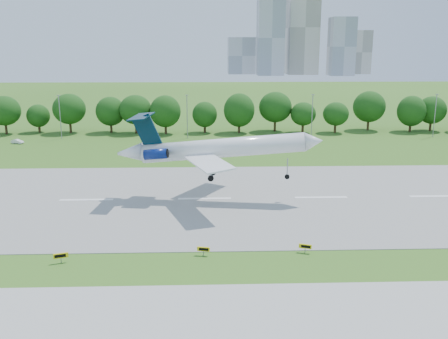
# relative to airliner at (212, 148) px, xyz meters

# --- Properties ---
(ground) EXTENTS (600.00, 600.00, 0.00)m
(ground) POSITION_rel_airliner_xyz_m (-21.37, -25.19, -8.84)
(ground) COLOR #2E5516
(ground) RESTS_ON ground
(runway) EXTENTS (400.00, 45.00, 0.08)m
(runway) POSITION_rel_airliner_xyz_m (-21.37, -0.19, -8.80)
(runway) COLOR gray
(runway) RESTS_ON ground
(tree_line) EXTENTS (288.40, 8.40, 10.40)m
(tree_line) POSITION_rel_airliner_xyz_m (-21.37, 66.81, -2.66)
(tree_line) COLOR #382314
(tree_line) RESTS_ON ground
(light_poles) EXTENTS (175.90, 0.25, 12.19)m
(light_poles) POSITION_rel_airliner_xyz_m (-23.87, 56.81, -2.51)
(light_poles) COLOR gray
(light_poles) RESTS_ON ground
(skyline) EXTENTS (127.00, 52.00, 80.00)m
(skyline) POSITION_rel_airliner_xyz_m (78.79, 365.42, 21.62)
(skyline) COLOR #B2B2B7
(skyline) RESTS_ON ground
(airliner) EXTENTS (34.70, 25.02, 10.92)m
(airliner) POSITION_rel_airliner_xyz_m (0.00, 0.00, 0.00)
(airliner) COLOR white
(airliner) RESTS_ON ground
(taxi_sign_left) EXTENTS (1.72, 0.72, 1.23)m
(taxi_sign_left) POSITION_rel_airliner_xyz_m (-18.59, -25.24, -7.94)
(taxi_sign_left) COLOR gray
(taxi_sign_left) RESTS_ON ground
(taxi_sign_centre) EXTENTS (1.59, 0.47, 1.11)m
(taxi_sign_centre) POSITION_rel_airliner_xyz_m (-1.43, -23.65, -8.02)
(taxi_sign_centre) COLOR gray
(taxi_sign_centre) RESTS_ON ground
(taxi_sign_right) EXTENTS (1.57, 0.72, 1.13)m
(taxi_sign_right) POSITION_rel_airliner_xyz_m (11.42, -23.23, -8.01)
(taxi_sign_right) COLOR gray
(taxi_sign_right) RESTS_ON ground
(service_vehicle_a) EXTENTS (3.64, 2.40, 1.13)m
(service_vehicle_a) POSITION_rel_airliner_xyz_m (-51.37, 50.71, -8.28)
(service_vehicle_a) COLOR silver
(service_vehicle_a) RESTS_ON ground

